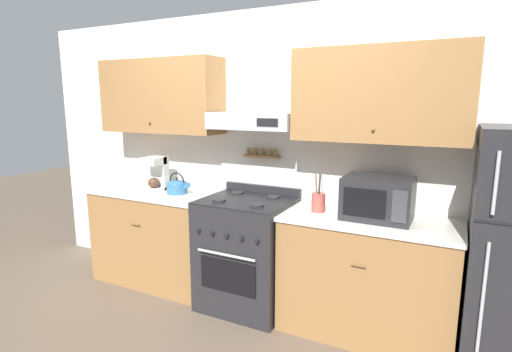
% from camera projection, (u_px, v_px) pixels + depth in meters
% --- Properties ---
extents(ground_plane, '(16.00, 16.00, 0.00)m').
position_uv_depth(ground_plane, '(231.00, 319.00, 3.29)').
color(ground_plane, brown).
extents(wall_back, '(5.20, 0.46, 2.55)m').
position_uv_depth(wall_back, '(262.00, 136.00, 3.52)').
color(wall_back, silver).
rests_on(wall_back, ground_plane).
extents(counter_left, '(1.28, 0.61, 0.92)m').
position_uv_depth(counter_left, '(159.00, 236.00, 3.93)').
color(counter_left, olive).
rests_on(counter_left, ground_plane).
extents(counter_right, '(1.28, 0.61, 0.92)m').
position_uv_depth(counter_right, '(366.00, 277.00, 3.03)').
color(counter_right, olive).
rests_on(counter_right, ground_plane).
extents(stove_range, '(0.74, 0.67, 1.02)m').
position_uv_depth(stove_range, '(247.00, 253.00, 3.45)').
color(stove_range, '#232326').
rests_on(stove_range, ground_plane).
extents(tea_kettle, '(0.25, 0.19, 0.20)m').
position_uv_depth(tea_kettle, '(177.00, 186.00, 3.73)').
color(tea_kettle, teal).
rests_on(tea_kettle, counter_left).
extents(coffee_maker, '(0.17, 0.23, 0.33)m').
position_uv_depth(coffee_maker, '(157.00, 173.00, 3.86)').
color(coffee_maker, white).
rests_on(coffee_maker, counter_left).
extents(microwave, '(0.49, 0.38, 0.31)m').
position_uv_depth(microwave, '(378.00, 198.00, 2.92)').
color(microwave, '#232326').
rests_on(microwave, counter_right).
extents(utensil_crock, '(0.11, 0.11, 0.30)m').
position_uv_depth(utensil_crock, '(318.00, 201.00, 3.11)').
color(utensil_crock, '#B24C42').
rests_on(utensil_crock, counter_right).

